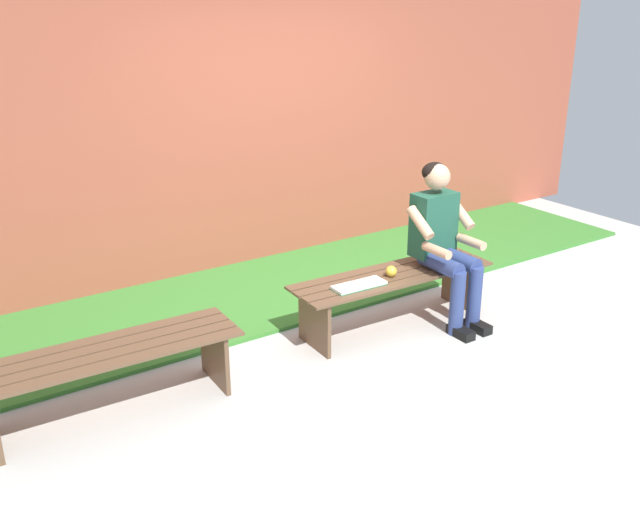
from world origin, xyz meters
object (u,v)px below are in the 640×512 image
at_px(bench_far, 110,365).
at_px(book_open, 359,286).
at_px(apple, 391,271).
at_px(person_seated, 443,238).
at_px(bench_near, 393,286).

distance_m(bench_far, book_open, 1.83).
height_order(bench_far, apple, apple).
relative_size(bench_far, apple, 18.92).
relative_size(person_seated, book_open, 2.97).
bearing_deg(apple, person_seated, 171.76).
distance_m(bench_near, bench_far, 2.19).
distance_m(person_seated, apple, 0.50).
xyz_separation_m(bench_near, person_seated, (-0.41, 0.10, 0.35)).
bearing_deg(bench_near, apple, 35.76).
height_order(apple, book_open, apple).
xyz_separation_m(bench_near, apple, (0.05, 0.03, 0.15)).
bearing_deg(book_open, person_seated, 178.90).
bearing_deg(person_seated, bench_far, -2.19).
bearing_deg(apple, bench_far, -0.90).
distance_m(bench_far, apple, 2.15).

